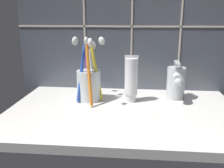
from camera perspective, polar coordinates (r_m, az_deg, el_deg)
The scene contains 5 objects.
sink_counter at distance 64.49cm, azimuth 2.58°, elevation -6.69°, with size 59.16×38.91×2.00cm, color silver.
tile_wall_backsplash at distance 79.63cm, azimuth 3.56°, elevation 18.05°, with size 69.16×1.72×58.04cm.
toothbrush_cup at distance 70.09cm, azimuth -5.29°, elevation 0.54°, with size 8.96×14.65×18.20cm.
toothpaste_tube at distance 68.74cm, azimuth 4.39°, elevation 1.15°, with size 3.74×3.56×12.97cm.
sink_faucet at distance 73.08cm, azimuth 14.42°, elevation 0.51°, with size 5.18×10.19×10.73cm.
Camera 1 is at (2.66, -59.79, 25.02)cm, focal length 40.00 mm.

